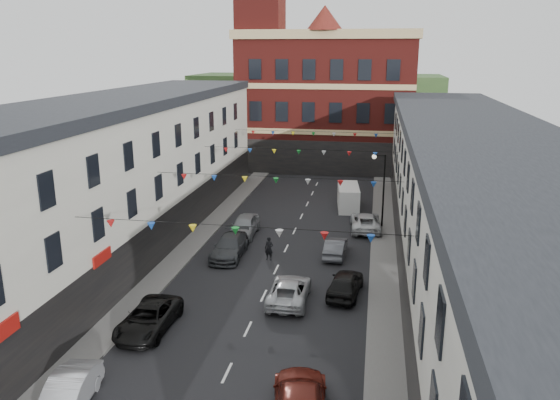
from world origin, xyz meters
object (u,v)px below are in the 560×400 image
Objects in this scene: car_left_e at (245,226)px; street_lamp at (381,181)px; car_right_d at (345,283)px; moving_car at (289,290)px; car_left_c at (149,318)px; white_van at (348,197)px; car_left_b at (67,394)px; car_right_f at (365,222)px; car_left_d at (230,247)px; pedestrian at (269,249)px; car_right_e at (335,247)px.

street_lamp is at bearing 18.99° from car_left_e.
car_left_e is at bearing -160.24° from street_lamp.
car_right_d is 3.37m from moving_car.
white_van is (8.73, 24.22, 0.37)m from car_left_c.
car_right_f is at bearing 58.33° from car_left_b.
car_left_d is at bearing -90.20° from car_left_e.
street_lamp is at bearing -110.00° from moving_car.
white_van is at bearing 81.92° from pedestrian.
car_right_e is 0.78× the size of car_right_f.
white_van is at bearing 49.34° from car_left_e.
white_van is (-1.70, 5.97, 0.35)m from car_right_f.
car_right_d is 12.36m from car_right_f.
pedestrian is (-4.59, -13.63, -0.22)m from white_van.
car_left_b is at bearing -115.24° from street_lamp.
pedestrian is (-2.35, 6.03, 0.16)m from moving_car.
car_left_c is 11.37m from pedestrian.
car_left_d is 4.57m from car_left_e.
car_right_e is at bearing 56.23° from car_left_b.
car_right_d is at bearing -49.31° from car_left_e.
car_right_f is at bearing 61.16° from pedestrian.
street_lamp is at bearing -68.11° from white_van.
street_lamp is at bearing -110.97° from car_right_e.
street_lamp is 1.42× the size of car_left_b.
car_left_c is at bearing 38.64° from car_right_d.
car_left_d is 8.06m from moving_car.
street_lamp reaches higher than car_left_b.
car_left_b is at bearing -94.82° from pedestrian.
car_left_e is (-10.20, -3.66, -3.13)m from street_lamp.
moving_car is (-2.03, -7.52, 0.03)m from car_right_e.
moving_car is at bearing 69.75° from car_right_f.
car_left_c is 10.83m from car_left_d.
car_left_e is at bearing -41.64° from car_right_d.
pedestrian is at bearing -69.60° from moving_car.
car_right_f is at bearing 38.54° from car_left_d.
street_lamp is 1.32× the size of car_left_e.
street_lamp reaches higher than car_left_d.
street_lamp is at bearing 38.05° from car_left_d.
car_right_f is (11.00, 24.84, -0.01)m from car_left_b.
car_left_d reaches higher than car_right_e.
street_lamp is at bearing 56.98° from car_left_b.
street_lamp is 1.26× the size of moving_car.
car_right_d is at bearing -31.30° from car_left_d.
street_lamp reaches higher than car_left_e.
moving_car is (-3.93, -13.69, -0.02)m from car_right_f.
car_left_c is at bearing 77.25° from car_left_b.
pedestrian is at bearing -131.18° from street_lamp.
street_lamp is 6.58m from white_van.
car_left_e is 0.97× the size of white_van.
car_left_c is 2.94× the size of pedestrian.
car_left_e reaches higher than moving_car.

